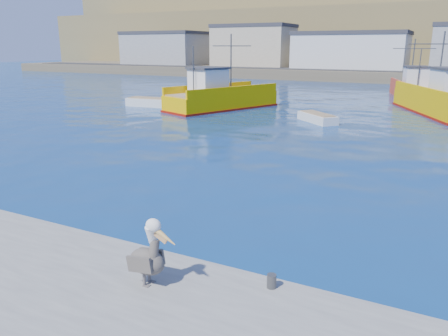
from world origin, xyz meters
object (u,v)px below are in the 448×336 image
object	(u,v)px
trawler_yellow_a	(220,97)
skiff_mid	(317,119)
pelican	(148,256)
boat_orange	(412,88)
trawler_yellow_b	(444,101)
skiff_left	(151,103)

from	to	relation	value
trawler_yellow_a	skiff_mid	xyz separation A→B (m)	(9.51, -2.83, -0.75)
trawler_yellow_a	pelican	distance (m)	30.19
skiff_mid	pelican	world-z (taller)	pelican
skiff_mid	pelican	xyz separation A→B (m)	(3.21, -24.56, 0.89)
trawler_yellow_a	pelican	world-z (taller)	trawler_yellow_a
trawler_yellow_a	boat_orange	world-z (taller)	trawler_yellow_a
trawler_yellow_b	skiff_mid	distance (m)	11.74
trawler_yellow_a	skiff_left	xyz separation A→B (m)	(-6.39, -1.38, -0.69)
trawler_yellow_b	skiff_mid	bearing A→B (deg)	-133.10
boat_orange	skiff_left	size ratio (longest dim) A/B	1.90
skiff_mid	pelican	bearing A→B (deg)	-82.55
skiff_left	skiff_mid	world-z (taller)	skiff_left
trawler_yellow_b	pelican	size ratio (longest dim) A/B	8.19
trawler_yellow_b	skiff_left	world-z (taller)	trawler_yellow_b
skiff_mid	boat_orange	bearing A→B (deg)	77.05
trawler_yellow_b	pelican	xyz separation A→B (m)	(-4.79, -33.11, 0.08)
boat_orange	pelican	xyz separation A→B (m)	(-1.48, -44.93, 0.12)
boat_orange	trawler_yellow_b	bearing A→B (deg)	-74.34
trawler_yellow_a	skiff_mid	bearing A→B (deg)	-16.55
trawler_yellow_b	skiff_mid	size ratio (longest dim) A/B	3.50
boat_orange	skiff_mid	world-z (taller)	boat_orange
trawler_yellow_a	trawler_yellow_b	world-z (taller)	trawler_yellow_b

